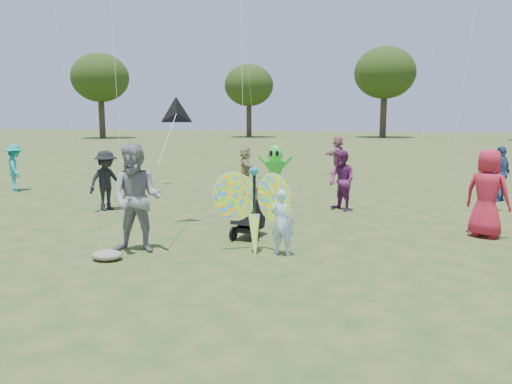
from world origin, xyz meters
TOP-DOWN VIEW (x-y plane):
  - ground at (0.00, 0.00)m, footprint 160.00×160.00m
  - child_girl at (0.41, 1.08)m, footprint 0.50×0.37m
  - adult_man at (-2.29, 0.61)m, footprint 1.10×0.92m
  - grey_bag at (-2.58, -0.03)m, footprint 0.56×0.46m
  - crowd_a at (4.34, 3.53)m, footprint 1.10×0.98m
  - crowd_b at (-5.13, 4.28)m, footprint 1.00×1.22m
  - crowd_c at (5.64, 8.59)m, footprint 0.92×1.04m
  - crowd_d at (-2.73, 9.85)m, footprint 0.87×1.40m
  - crowd_e at (1.10, 5.84)m, footprint 1.01×1.01m
  - crowd_i at (-10.12, 6.73)m, footprint 1.15×1.16m
  - crowd_j at (0.17, 14.93)m, footprint 1.06×1.63m
  - jogging_stroller at (-0.53, 2.25)m, footprint 0.60×1.09m
  - butterfly_kite at (-0.14, 1.12)m, footprint 1.74×0.75m
  - delta_kite_rig at (-2.50, 3.04)m, footprint 1.06×2.67m
  - alien_kite at (-0.88, 6.46)m, footprint 1.12×0.69m
  - tree_line at (3.67, 44.99)m, footprint 91.78×33.60m

SIDE VIEW (x-z plane):
  - ground at x=0.00m, z-range 0.00..0.00m
  - grey_bag at x=-2.58m, z-range 0.00..0.18m
  - jogging_stroller at x=-0.53m, z-range 0.07..1.16m
  - child_girl at x=0.41m, z-range 0.00..1.24m
  - crowd_d at x=-2.73m, z-range 0.00..1.44m
  - crowd_i at x=-10.12m, z-range 0.00..1.61m
  - crowd_b at x=-5.13m, z-range 0.00..1.64m
  - crowd_e at x=1.10m, z-range 0.00..1.65m
  - butterfly_kite at x=-0.14m, z-range -0.08..1.75m
  - crowd_j at x=0.17m, z-range 0.00..1.68m
  - crowd_c at x=5.64m, z-range 0.00..1.68m
  - crowd_a at x=4.34m, z-range 0.00..1.89m
  - alien_kite at x=-0.88m, z-range 0.10..1.84m
  - adult_man at x=-2.29m, z-range 0.00..2.06m
  - delta_kite_rig at x=-2.50m, z-range 1.93..3.31m
  - tree_line at x=3.67m, z-range 1.47..12.25m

